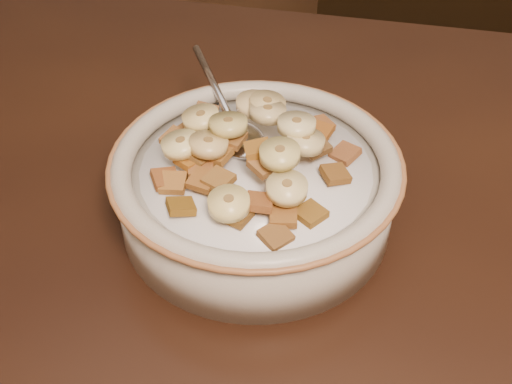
% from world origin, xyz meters
% --- Properties ---
extents(table, '(1.41, 0.92, 0.04)m').
position_xyz_m(table, '(0.00, 0.00, 0.73)').
color(table, black).
rests_on(table, floor).
extents(chair, '(0.44, 0.44, 0.93)m').
position_xyz_m(chair, '(0.03, 0.79, 0.46)').
color(chair, black).
rests_on(chair, floor).
extents(cereal_bowl, '(0.23, 0.23, 0.05)m').
position_xyz_m(cereal_bowl, '(-0.13, 0.06, 0.78)').
color(cereal_bowl, beige).
rests_on(cereal_bowl, table).
extents(milk, '(0.19, 0.19, 0.00)m').
position_xyz_m(milk, '(-0.13, 0.06, 0.80)').
color(milk, white).
rests_on(milk, cereal_bowl).
extents(spoon, '(0.06, 0.07, 0.01)m').
position_xyz_m(spoon, '(-0.15, 0.09, 0.81)').
color(spoon, '#AFB2B7').
rests_on(spoon, cereal_bowl).
extents(cereal_square_0, '(0.03, 0.03, 0.01)m').
position_xyz_m(cereal_square_0, '(-0.07, 0.06, 0.81)').
color(cereal_square_0, brown).
rests_on(cereal_square_0, milk).
extents(cereal_square_1, '(0.02, 0.02, 0.01)m').
position_xyz_m(cereal_square_1, '(-0.19, 0.12, 0.81)').
color(cereal_square_1, brown).
rests_on(cereal_square_1, milk).
extents(cereal_square_2, '(0.02, 0.02, 0.01)m').
position_xyz_m(cereal_square_2, '(-0.19, 0.02, 0.81)').
color(cereal_square_2, '#9D5B26').
rests_on(cereal_square_2, milk).
extents(cereal_square_3, '(0.03, 0.03, 0.01)m').
position_xyz_m(cereal_square_3, '(-0.18, 0.05, 0.82)').
color(cereal_square_3, brown).
rests_on(cereal_square_3, milk).
extents(cereal_square_4, '(0.02, 0.02, 0.01)m').
position_xyz_m(cereal_square_4, '(-0.17, 0.09, 0.82)').
color(cereal_square_4, brown).
rests_on(cereal_square_4, milk).
extents(cereal_square_5, '(0.03, 0.03, 0.01)m').
position_xyz_m(cereal_square_5, '(-0.12, 0.04, 0.83)').
color(cereal_square_5, brown).
rests_on(cereal_square_5, milk).
extents(cereal_square_6, '(0.03, 0.03, 0.01)m').
position_xyz_m(cereal_square_6, '(-0.19, 0.06, 0.82)').
color(cereal_square_6, '#9A5C22').
rests_on(cereal_square_6, milk).
extents(cereal_square_7, '(0.03, 0.03, 0.01)m').
position_xyz_m(cereal_square_7, '(-0.06, 0.09, 0.81)').
color(cereal_square_7, '#965930').
rests_on(cereal_square_7, milk).
extents(cereal_square_8, '(0.03, 0.03, 0.01)m').
position_xyz_m(cereal_square_8, '(-0.15, 0.02, 0.82)').
color(cereal_square_8, brown).
rests_on(cereal_square_8, milk).
extents(cereal_square_9, '(0.03, 0.03, 0.01)m').
position_xyz_m(cereal_square_9, '(-0.21, 0.08, 0.81)').
color(cereal_square_9, brown).
rests_on(cereal_square_9, milk).
extents(cereal_square_10, '(0.03, 0.03, 0.01)m').
position_xyz_m(cereal_square_10, '(-0.20, 0.02, 0.81)').
color(cereal_square_10, brown).
rests_on(cereal_square_10, milk).
extents(cereal_square_11, '(0.03, 0.03, 0.01)m').
position_xyz_m(cereal_square_11, '(-0.18, -0.00, 0.81)').
color(cereal_square_11, brown).
rests_on(cereal_square_11, milk).
extents(cereal_square_12, '(0.03, 0.03, 0.01)m').
position_xyz_m(cereal_square_12, '(-0.20, 0.09, 0.81)').
color(cereal_square_12, brown).
rests_on(cereal_square_12, milk).
extents(cereal_square_13, '(0.03, 0.03, 0.01)m').
position_xyz_m(cereal_square_13, '(-0.08, 0.01, 0.81)').
color(cereal_square_13, brown).
rests_on(cereal_square_13, milk).
extents(cereal_square_14, '(0.03, 0.03, 0.01)m').
position_xyz_m(cereal_square_14, '(-0.10, -0.02, 0.81)').
color(cereal_square_14, brown).
rests_on(cereal_square_14, milk).
extents(cereal_square_15, '(0.03, 0.03, 0.01)m').
position_xyz_m(cereal_square_15, '(-0.09, 0.08, 0.82)').
color(cereal_square_15, brown).
rests_on(cereal_square_15, milk).
extents(cereal_square_16, '(0.03, 0.03, 0.01)m').
position_xyz_m(cereal_square_16, '(-0.18, 0.04, 0.82)').
color(cereal_square_16, '#916018').
rests_on(cereal_square_16, milk).
extents(cereal_square_17, '(0.02, 0.02, 0.01)m').
position_xyz_m(cereal_square_17, '(-0.12, 0.01, 0.82)').
color(cereal_square_17, '#945023').
rests_on(cereal_square_17, milk).
extents(cereal_square_18, '(0.02, 0.02, 0.01)m').
position_xyz_m(cereal_square_18, '(-0.17, 0.09, 0.82)').
color(cereal_square_18, brown).
rests_on(cereal_square_18, milk).
extents(cereal_square_19, '(0.03, 0.03, 0.01)m').
position_xyz_m(cereal_square_19, '(-0.09, 0.11, 0.81)').
color(cereal_square_19, brown).
rests_on(cereal_square_19, milk).
extents(cereal_square_20, '(0.02, 0.02, 0.01)m').
position_xyz_m(cereal_square_20, '(-0.15, 0.07, 0.83)').
color(cereal_square_20, brown).
rests_on(cereal_square_20, milk).
extents(cereal_square_21, '(0.03, 0.03, 0.01)m').
position_xyz_m(cereal_square_21, '(-0.17, 0.08, 0.82)').
color(cereal_square_21, brown).
rests_on(cereal_square_21, milk).
extents(cereal_square_22, '(0.02, 0.02, 0.01)m').
position_xyz_m(cereal_square_22, '(-0.17, 0.02, 0.82)').
color(cereal_square_22, brown).
rests_on(cereal_square_22, milk).
extents(cereal_square_23, '(0.03, 0.03, 0.01)m').
position_xyz_m(cereal_square_23, '(-0.09, 0.12, 0.81)').
color(cereal_square_23, brown).
rests_on(cereal_square_23, milk).
extents(cereal_square_24, '(0.03, 0.03, 0.01)m').
position_xyz_m(cereal_square_24, '(-0.17, 0.04, 0.82)').
color(cereal_square_24, brown).
rests_on(cereal_square_24, milk).
extents(cereal_square_25, '(0.03, 0.03, 0.01)m').
position_xyz_m(cereal_square_25, '(-0.16, 0.05, 0.82)').
color(cereal_square_25, brown).
rests_on(cereal_square_25, milk).
extents(cereal_square_26, '(0.03, 0.03, 0.01)m').
position_xyz_m(cereal_square_26, '(-0.13, -0.01, 0.81)').
color(cereal_square_26, brown).
rests_on(cereal_square_26, milk).
extents(cereal_square_27, '(0.02, 0.02, 0.01)m').
position_xyz_m(cereal_square_27, '(-0.10, -0.00, 0.81)').
color(cereal_square_27, '#976225').
rests_on(cereal_square_27, milk).
extents(cereal_square_28, '(0.03, 0.03, 0.01)m').
position_xyz_m(cereal_square_28, '(-0.13, 0.05, 0.83)').
color(cereal_square_28, brown).
rests_on(cereal_square_28, milk).
extents(banana_slice_0, '(0.04, 0.04, 0.01)m').
position_xyz_m(banana_slice_0, '(-0.10, 0.02, 0.83)').
color(banana_slice_0, '#F0CE84').
rests_on(banana_slice_0, milk).
extents(banana_slice_1, '(0.04, 0.04, 0.01)m').
position_xyz_m(banana_slice_1, '(-0.13, 0.10, 0.83)').
color(banana_slice_1, '#D4BB79').
rests_on(banana_slice_1, milk).
extents(banana_slice_2, '(0.04, 0.04, 0.01)m').
position_xyz_m(banana_slice_2, '(-0.10, 0.08, 0.84)').
color(banana_slice_2, '#F9F09F').
rests_on(banana_slice_2, milk).
extents(banana_slice_3, '(0.04, 0.04, 0.01)m').
position_xyz_m(banana_slice_3, '(-0.14, -0.01, 0.82)').
color(banana_slice_3, '#F3E67E').
rests_on(banana_slice_3, milk).
extents(banana_slice_4, '(0.04, 0.04, 0.01)m').
position_xyz_m(banana_slice_4, '(-0.15, 0.12, 0.83)').
color(banana_slice_4, beige).
rests_on(banana_slice_4, milk).
extents(banana_slice_5, '(0.04, 0.04, 0.02)m').
position_xyz_m(banana_slice_5, '(-0.18, 0.08, 0.83)').
color(banana_slice_5, '#FEDE7F').
rests_on(banana_slice_5, milk).
extents(banana_slice_6, '(0.04, 0.04, 0.01)m').
position_xyz_m(banana_slice_6, '(-0.09, 0.07, 0.83)').
color(banana_slice_6, '#D6C07E').
rests_on(banana_slice_6, milk).
extents(banana_slice_7, '(0.04, 0.04, 0.02)m').
position_xyz_m(banana_slice_7, '(-0.19, 0.05, 0.83)').
color(banana_slice_7, '#FDECA2').
rests_on(banana_slice_7, milk).
extents(banana_slice_8, '(0.04, 0.04, 0.01)m').
position_xyz_m(banana_slice_8, '(-0.11, 0.04, 0.84)').
color(banana_slice_8, tan).
rests_on(banana_slice_8, milk).
extents(banana_slice_9, '(0.04, 0.04, 0.01)m').
position_xyz_m(banana_slice_9, '(-0.17, 0.05, 0.83)').
color(banana_slice_9, '#EEC774').
rests_on(banana_slice_9, milk).
extents(banana_slice_10, '(0.04, 0.04, 0.01)m').
position_xyz_m(banana_slice_10, '(-0.16, 0.07, 0.84)').
color(banana_slice_10, '#D3C773').
rests_on(banana_slice_10, milk).
extents(banana_slice_11, '(0.04, 0.04, 0.01)m').
position_xyz_m(banana_slice_11, '(-0.13, 0.11, 0.83)').
color(banana_slice_11, '#D6B86E').
rests_on(banana_slice_11, milk).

